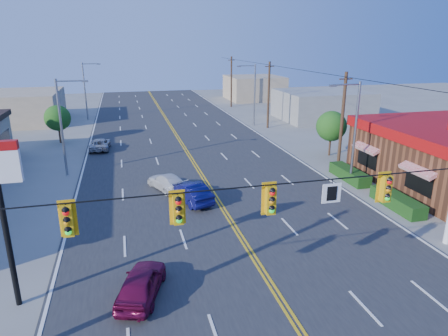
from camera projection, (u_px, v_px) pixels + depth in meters
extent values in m
plane|color=gray|center=(294.00, 322.00, 16.10)|extent=(160.00, 160.00, 0.00)
cube|color=#2D2D30|center=(199.00, 172.00, 34.55)|extent=(20.00, 120.00, 0.06)
cylinder|color=black|center=(302.00, 182.00, 14.28)|extent=(24.00, 0.05, 0.05)
cube|color=white|center=(332.00, 193.00, 14.73)|extent=(0.75, 0.04, 0.75)
cube|color=#D89E0C|center=(68.00, 220.00, 12.56)|extent=(0.55, 0.34, 1.25)
cube|color=#D89E0C|center=(178.00, 209.00, 13.39)|extent=(0.55, 0.34, 1.25)
cube|color=#D89E0C|center=(270.00, 200.00, 14.17)|extent=(0.55, 0.34, 1.25)
cube|color=#D89E0C|center=(386.00, 188.00, 15.28)|extent=(0.55, 0.34, 1.25)
cube|color=#194214|center=(371.00, 187.00, 29.76)|extent=(1.20, 9.00, 0.90)
cylinder|color=black|center=(8.00, 242.00, 16.28)|extent=(0.24, 0.24, 6.00)
cylinder|color=gray|center=(355.00, 135.00, 30.41)|extent=(0.20, 0.20, 8.00)
cylinder|color=gray|center=(347.00, 85.00, 29.00)|extent=(2.20, 0.12, 0.12)
cube|color=gray|center=(333.00, 86.00, 28.75)|extent=(0.50, 0.25, 0.15)
cylinder|color=gray|center=(255.00, 95.00, 52.56)|extent=(0.20, 0.20, 8.00)
cylinder|color=gray|center=(247.00, 66.00, 51.15)|extent=(2.20, 0.12, 0.12)
cube|color=gray|center=(239.00, 66.00, 50.90)|extent=(0.50, 0.25, 0.15)
cylinder|color=gray|center=(62.00, 128.00, 32.59)|extent=(0.20, 0.20, 8.00)
cylinder|color=gray|center=(70.00, 81.00, 31.70)|extent=(2.20, 0.12, 0.12)
cube|color=gray|center=(85.00, 81.00, 31.98)|extent=(0.50, 0.25, 0.15)
cylinder|color=gray|center=(85.00, 91.00, 56.59)|extent=(0.20, 0.20, 8.00)
cylinder|color=gray|center=(90.00, 64.00, 55.70)|extent=(2.20, 0.12, 0.12)
cube|color=gray|center=(99.00, 64.00, 55.98)|extent=(0.50, 0.25, 0.15)
cylinder|color=#47301E|center=(342.00, 122.00, 34.32)|extent=(0.28, 0.28, 8.40)
cylinder|color=#47301E|center=(269.00, 95.00, 50.94)|extent=(0.28, 0.28, 8.40)
cylinder|color=#47301E|center=(231.00, 82.00, 67.55)|extent=(0.28, 0.28, 8.40)
cylinder|color=#47301E|center=(330.00, 145.00, 39.28)|extent=(0.20, 0.20, 2.10)
sphere|color=#235B19|center=(331.00, 126.00, 38.71)|extent=(2.94, 2.94, 2.94)
cylinder|color=#47301E|center=(60.00, 134.00, 44.11)|extent=(0.20, 0.20, 2.00)
sphere|color=#235B19|center=(58.00, 118.00, 43.56)|extent=(2.80, 2.80, 2.80)
cube|color=gray|center=(322.00, 105.00, 57.61)|extent=(12.00, 10.00, 4.00)
cube|color=tan|center=(18.00, 107.00, 55.04)|extent=(11.00, 12.00, 4.20)
cube|color=tan|center=(254.00, 88.00, 77.15)|extent=(10.00, 10.00, 4.40)
imported|color=maroon|center=(141.00, 284.00, 17.44)|extent=(2.72, 4.20, 1.33)
imported|color=#0D0D4D|center=(191.00, 193.00, 27.84)|extent=(2.70, 4.51, 1.40)
imported|color=silver|center=(167.00, 182.00, 30.21)|extent=(3.13, 4.47, 1.20)
imported|color=#A4A4A9|center=(100.00, 145.00, 41.34)|extent=(2.14, 4.24, 1.15)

